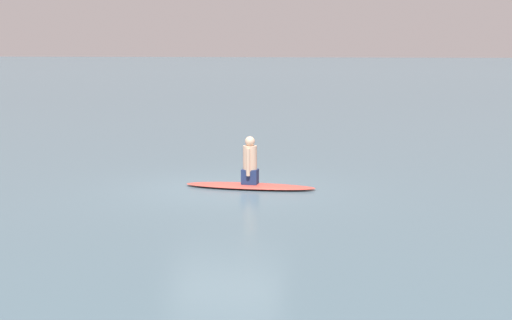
% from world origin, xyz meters
% --- Properties ---
extents(ground_plane, '(400.00, 400.00, 0.00)m').
position_xyz_m(ground_plane, '(0.00, 0.00, 0.00)').
color(ground_plane, slate).
extents(surfboard, '(0.84, 2.96, 0.10)m').
position_xyz_m(surfboard, '(-0.24, 0.50, 0.05)').
color(surfboard, '#D84C3F').
rests_on(surfboard, ground).
extents(person_paddler, '(0.46, 0.36, 1.06)m').
position_xyz_m(person_paddler, '(-0.24, 0.50, 0.58)').
color(person_paddler, navy).
rests_on(person_paddler, surfboard).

